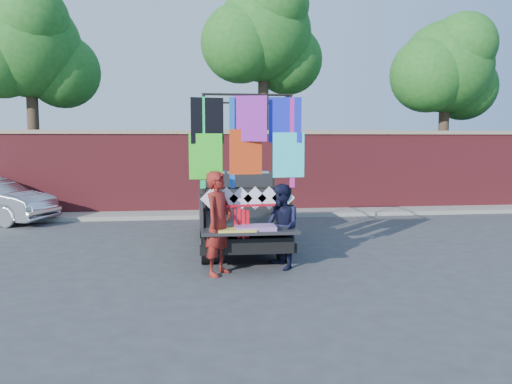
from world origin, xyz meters
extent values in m
plane|color=#38383A|center=(0.00, 0.00, 0.00)|extent=(90.00, 90.00, 0.00)
cube|color=maroon|center=(0.00, 7.00, 1.25)|extent=(30.00, 0.35, 2.50)
cube|color=gray|center=(0.00, 7.00, 2.55)|extent=(30.00, 0.45, 0.12)
cube|color=gray|center=(0.00, 6.30, 0.06)|extent=(30.00, 1.20, 0.12)
cylinder|color=#38281C|center=(-6.50, 8.20, 2.45)|extent=(0.36, 0.36, 4.90)
sphere|color=#1B601B|center=(-6.50, 8.20, 5.25)|extent=(3.20, 3.20, 3.20)
sphere|color=#1B601B|center=(-5.60, 8.60, 4.55)|extent=(2.40, 2.40, 2.40)
sphere|color=#1B601B|center=(-7.30, 7.90, 4.90)|extent=(2.60, 2.60, 2.60)
sphere|color=#1B601B|center=(-6.20, 7.60, 5.95)|extent=(2.20, 2.20, 2.20)
cylinder|color=#38281C|center=(1.00, 8.20, 2.73)|extent=(0.36, 0.36, 5.46)
sphere|color=#1B601B|center=(1.00, 8.20, 5.85)|extent=(3.20, 3.20, 3.20)
sphere|color=#1B601B|center=(1.90, 8.60, 5.07)|extent=(2.40, 2.40, 2.40)
sphere|color=#1B601B|center=(0.20, 7.90, 5.46)|extent=(2.60, 2.60, 2.60)
sphere|color=#1B601B|center=(1.30, 7.60, 6.63)|extent=(2.20, 2.20, 2.20)
cylinder|color=#38281C|center=(7.50, 8.20, 2.27)|extent=(0.36, 0.36, 4.55)
sphere|color=#1B601B|center=(7.50, 8.20, 4.88)|extent=(3.20, 3.20, 3.20)
sphere|color=#1B601B|center=(8.40, 8.60, 4.23)|extent=(2.40, 2.40, 2.40)
sphere|color=#1B601B|center=(6.70, 7.90, 4.55)|extent=(2.60, 2.60, 2.60)
sphere|color=#1B601B|center=(7.80, 7.60, 5.52)|extent=(2.20, 2.20, 2.20)
cylinder|color=black|center=(-1.13, 2.93, 0.31)|extent=(0.20, 0.61, 0.61)
cylinder|color=black|center=(-1.13, 0.42, 0.31)|extent=(0.20, 0.61, 0.61)
cylinder|color=black|center=(0.32, 2.93, 0.31)|extent=(0.20, 0.61, 0.61)
cylinder|color=black|center=(0.32, 0.42, 0.31)|extent=(0.20, 0.61, 0.61)
cube|color=black|center=(-0.41, 1.63, 0.46)|extent=(1.58, 3.90, 0.28)
cube|color=black|center=(-0.41, 0.93, 0.73)|extent=(1.67, 2.14, 0.09)
cube|color=black|center=(-1.22, 0.93, 0.93)|extent=(0.06, 2.14, 0.42)
cube|color=black|center=(0.41, 0.93, 0.93)|extent=(0.06, 2.14, 0.42)
cube|color=black|center=(-0.41, 1.98, 0.93)|extent=(1.67, 0.06, 0.42)
cube|color=black|center=(-0.41, 2.88, 0.98)|extent=(1.67, 1.49, 1.16)
cube|color=#8C9EAD|center=(-0.41, 2.46, 1.35)|extent=(1.49, 0.06, 0.51)
cube|color=#8C9EAD|center=(-0.41, 3.58, 1.16)|extent=(1.49, 0.09, 0.65)
cube|color=black|center=(-0.41, 3.90, 0.74)|extent=(1.63, 0.84, 0.51)
cube|color=black|center=(-0.41, -0.37, 0.74)|extent=(1.67, 0.51, 0.06)
cube|color=black|center=(-0.41, -0.16, 0.39)|extent=(1.72, 0.14, 0.17)
cylinder|color=black|center=(-1.17, -0.05, 1.93)|extent=(0.05, 0.05, 2.32)
cylinder|color=black|center=(-1.17, 1.91, 1.93)|extent=(0.05, 0.05, 2.32)
cylinder|color=black|center=(0.36, -0.05, 1.93)|extent=(0.05, 0.05, 2.32)
cylinder|color=black|center=(0.36, 1.91, 1.93)|extent=(0.05, 0.05, 2.32)
cylinder|color=black|center=(-0.41, -0.05, 3.10)|extent=(1.58, 0.04, 0.04)
cylinder|color=black|center=(-0.41, 1.91, 3.10)|extent=(1.58, 0.04, 0.04)
cylinder|color=black|center=(-1.17, 0.93, 3.10)|extent=(0.04, 2.00, 0.04)
cylinder|color=black|center=(0.36, 0.93, 3.10)|extent=(0.04, 2.00, 0.04)
cylinder|color=black|center=(-0.41, -0.05, 1.47)|extent=(1.58, 0.04, 0.04)
cube|color=black|center=(-1.10, -0.07, 2.68)|extent=(0.58, 0.01, 0.79)
cube|color=purple|center=(-0.41, -0.10, 2.68)|extent=(0.58, 0.01, 0.79)
cube|color=#1723D5|center=(0.29, -0.07, 2.68)|extent=(0.58, 0.01, 0.79)
cube|color=#34DC26|center=(-1.10, -0.10, 2.07)|extent=(0.58, 0.01, 0.79)
cube|color=red|center=(-0.41, -0.07, 2.07)|extent=(0.58, 0.01, 0.79)
cube|color=#35F7FF|center=(0.29, -0.10, 2.07)|extent=(0.58, 0.01, 0.79)
cube|color=#19CA5C|center=(-1.20, -0.08, 2.26)|extent=(0.09, 0.01, 1.58)
cube|color=#D22391|center=(0.38, -0.08, 2.26)|extent=(0.09, 0.01, 1.58)
cube|color=blue|center=(-0.68, -0.08, 2.26)|extent=(0.09, 0.01, 1.58)
cube|color=white|center=(-1.04, -0.07, 1.28)|extent=(0.42, 0.01, 0.42)
cube|color=white|center=(-0.78, -0.07, 1.28)|extent=(0.42, 0.01, 0.42)
cube|color=white|center=(-0.53, -0.07, 1.28)|extent=(0.42, 0.01, 0.42)
cube|color=white|center=(-0.28, -0.07, 1.28)|extent=(0.42, 0.01, 0.42)
cube|color=white|center=(-0.03, -0.07, 1.28)|extent=(0.42, 0.01, 0.42)
cube|color=white|center=(0.23, -0.07, 1.28)|extent=(0.42, 0.01, 0.42)
cube|color=#F8375D|center=(-0.31, -0.37, 0.81)|extent=(0.70, 0.42, 0.07)
cube|color=gold|center=(-0.64, -0.44, 0.79)|extent=(0.65, 0.37, 0.04)
imported|color=maroon|center=(-0.94, -0.36, 0.89)|extent=(0.71, 0.78, 1.79)
imported|color=black|center=(0.19, -0.08, 0.77)|extent=(0.76, 0.87, 1.53)
cube|color=red|center=(-0.37, -0.22, 1.17)|extent=(0.89, 0.16, 0.04)
cube|color=red|center=(-0.66, -0.24, 0.89)|extent=(0.06, 0.02, 0.52)
cube|color=red|center=(-0.58, -0.24, 0.87)|extent=(0.06, 0.02, 0.52)
cube|color=red|center=(-0.51, -0.24, 0.85)|extent=(0.06, 0.02, 0.52)
cube|color=red|center=(-0.43, -0.24, 0.83)|extent=(0.06, 0.02, 0.52)
camera|label=1|loc=(-1.33, -8.78, 2.32)|focal=35.00mm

